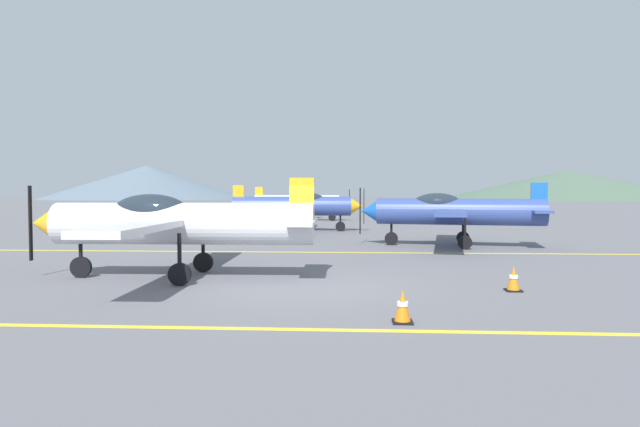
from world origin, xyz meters
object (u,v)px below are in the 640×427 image
(airplane_mid, at_px, (452,211))
(airplane_back, at_px, (301,202))
(traffic_cone_side, at_px, (403,307))
(airplane_far, at_px, (297,205))
(traffic_cone_front, at_px, (514,279))
(car_sedan, at_px, (514,211))
(airplane_near, at_px, (173,222))

(airplane_mid, distance_m, airplane_back, 21.25)
(airplane_mid, height_order, traffic_cone_side, airplane_mid)
(airplane_far, bearing_deg, traffic_cone_front, -69.29)
(car_sedan, bearing_deg, airplane_back, 174.35)
(airplane_mid, relative_size, airplane_back, 1.00)
(car_sedan, xyz_separation_m, traffic_cone_front, (-8.39, -28.14, -0.56))
(airplane_mid, relative_size, traffic_cone_front, 15.26)
(car_sedan, bearing_deg, traffic_cone_front, -106.60)
(airplane_near, bearing_deg, traffic_cone_side, -38.62)
(airplane_back, distance_m, car_sedan, 16.33)
(airplane_far, bearing_deg, airplane_back, 94.38)
(airplane_far, bearing_deg, car_sedan, 32.19)
(airplane_mid, bearing_deg, traffic_cone_front, -92.54)
(airplane_far, bearing_deg, traffic_cone_side, -79.27)
(car_sedan, bearing_deg, traffic_cone_side, -109.79)
(car_sedan, bearing_deg, airplane_far, -147.81)
(airplane_near, distance_m, airplane_back, 28.41)
(airplane_mid, distance_m, traffic_cone_front, 10.26)
(airplane_near, relative_size, airplane_mid, 1.00)
(airplane_mid, bearing_deg, airplane_far, 131.90)
(airplane_mid, distance_m, airplane_far, 11.13)
(traffic_cone_front, bearing_deg, airplane_far, 110.71)
(car_sedan, relative_size, traffic_cone_side, 7.78)
(airplane_back, xyz_separation_m, car_sedan, (16.23, -1.61, -0.67))
(airplane_mid, height_order, airplane_far, same)
(airplane_near, bearing_deg, airplane_far, 84.76)
(airplane_mid, height_order, traffic_cone_front, airplane_mid)
(airplane_near, relative_size, traffic_cone_side, 15.19)
(airplane_back, bearing_deg, car_sedan, -5.65)
(traffic_cone_side, bearing_deg, airplane_far, 100.73)
(airplane_far, height_order, car_sedan, airplane_far)
(airplane_near, xyz_separation_m, car_sedan, (16.94, 26.79, -0.67))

